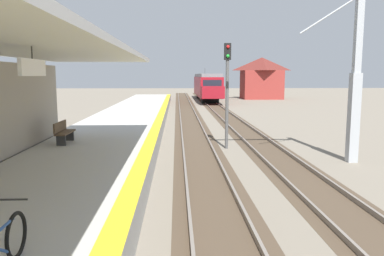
{
  "coord_description": "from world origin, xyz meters",
  "views": [
    {
      "loc": [
        0.87,
        0.16,
        3.66
      ],
      "look_at": [
        1.32,
        11.46,
        2.1
      ],
      "focal_mm": 35.93,
      "sensor_mm": 36.0,
      "label": 1
    }
  ],
  "objects_px": {
    "platform_bench": "(63,132)",
    "distant_trackside_house": "(262,77)",
    "catenary_pylon_far_side": "(349,77)",
    "approaching_train": "(207,85)",
    "rail_signal_post": "(227,85)"
  },
  "relations": [
    {
      "from": "approaching_train",
      "to": "catenary_pylon_far_side",
      "type": "distance_m",
      "value": 40.7
    },
    {
      "from": "distant_trackside_house",
      "to": "approaching_train",
      "type": "bearing_deg",
      "value": -158.62
    },
    {
      "from": "platform_bench",
      "to": "catenary_pylon_far_side",
      "type": "bearing_deg",
      "value": 0.09
    },
    {
      "from": "approaching_train",
      "to": "distant_trackside_house",
      "type": "height_order",
      "value": "distant_trackside_house"
    },
    {
      "from": "catenary_pylon_far_side",
      "to": "rail_signal_post",
      "type": "bearing_deg",
      "value": 145.33
    },
    {
      "from": "approaching_train",
      "to": "rail_signal_post",
      "type": "relative_size",
      "value": 3.77
    },
    {
      "from": "approaching_train",
      "to": "platform_bench",
      "type": "distance_m",
      "value": 41.61
    },
    {
      "from": "catenary_pylon_far_side",
      "to": "distant_trackside_house",
      "type": "xyz_separation_m",
      "value": [
        6.12,
        44.03,
        -0.27
      ]
    },
    {
      "from": "approaching_train",
      "to": "rail_signal_post",
      "type": "bearing_deg",
      "value": -92.98
    },
    {
      "from": "rail_signal_post",
      "to": "catenary_pylon_far_side",
      "type": "distance_m",
      "value": 5.64
    },
    {
      "from": "platform_bench",
      "to": "distant_trackside_house",
      "type": "distance_m",
      "value": 47.58
    },
    {
      "from": "rail_signal_post",
      "to": "distant_trackside_house",
      "type": "xyz_separation_m",
      "value": [
        10.75,
        40.83,
        0.14
      ]
    },
    {
      "from": "distant_trackside_house",
      "to": "rail_signal_post",
      "type": "bearing_deg",
      "value": -104.75
    },
    {
      "from": "catenary_pylon_far_side",
      "to": "distant_trackside_house",
      "type": "height_order",
      "value": "catenary_pylon_far_side"
    },
    {
      "from": "catenary_pylon_far_side",
      "to": "distant_trackside_house",
      "type": "relative_size",
      "value": 1.14
    }
  ]
}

